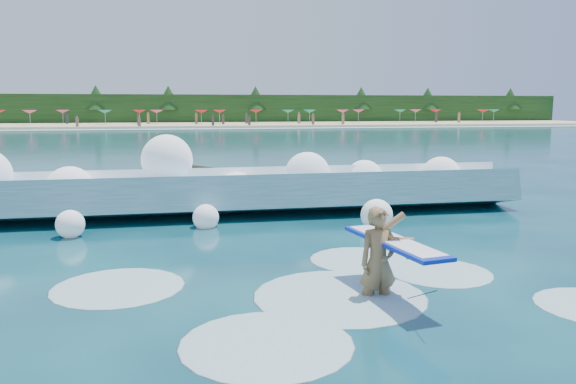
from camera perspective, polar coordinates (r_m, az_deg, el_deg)
name	(u,v)px	position (r m, az deg, el deg)	size (l,w,h in m)	color
ground	(228,277)	(10.22, -6.10, -8.60)	(200.00, 200.00, 0.00)	#072B3D
beach	(180,125)	(87.77, -10.94, 6.69)	(140.00, 20.00, 0.40)	tan
wet_band	(181,129)	(76.78, -10.85, 6.31)	(140.00, 5.00, 0.08)	silver
treeline	(179,110)	(97.73, -11.05, 8.22)	(140.00, 4.00, 5.00)	black
breaking_wave	(198,194)	(16.21, -9.12, -0.18)	(18.52, 2.86, 1.60)	teal
rock_cluster	(77,195)	(17.96, -20.61, -0.27)	(8.10, 3.20, 1.28)	black
surfer_with_board	(382,258)	(9.05, 9.54, -6.62)	(1.09, 2.95, 1.78)	olive
wave_spray	(189,179)	(15.90, -10.07, 1.27)	(15.14, 4.54, 2.33)	white
surf_foam	(326,294)	(9.30, 3.86, -10.32)	(9.27, 5.74, 0.14)	silver
beach_umbrellas	(179,111)	(89.88, -11.06, 8.04)	(112.46, 6.91, 0.50)	red
beachgoers	(115,120)	(85.37, -17.21, 7.02)	(102.94, 13.69, 1.94)	#3F332D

